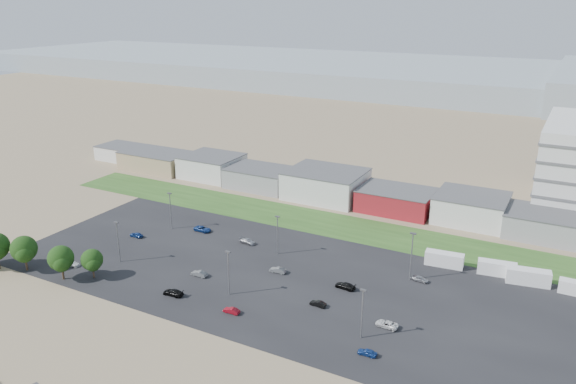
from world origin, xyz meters
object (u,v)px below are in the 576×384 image
Objects in this scene: parked_car_7 at (278,270)px; parked_car_9 at (203,229)px; parked_car_8 at (421,279)px; parked_car_4 at (199,274)px; parked_car_6 at (248,241)px; parked_car_10 at (72,264)px; parked_car_3 at (173,292)px; parked_car_12 at (345,286)px; parked_car_0 at (387,324)px; parked_car_5 at (136,235)px; parked_car_1 at (318,304)px; box_trailer_a at (444,259)px; parked_car_2 at (367,352)px; parked_car_13 at (231,311)px.

parked_car_9 is at bearing -115.40° from parked_car_7.
parked_car_4 is at bearing 120.41° from parked_car_8.
parked_car_10 is (-28.10, -28.66, -0.07)m from parked_car_6.
parked_car_10 is (-70.39, -29.39, -0.02)m from parked_car_8.
parked_car_3 is 28.34m from parked_car_10.
parked_car_12 is (29.65, 9.71, 0.03)m from parked_car_4.
parked_car_0 is 68.89m from parked_car_5.
parked_car_1 is at bearing -6.00° from parked_car_12.
parked_car_7 is (14.03, 9.39, -0.00)m from parked_car_4.
parked_car_5 is 56.08m from parked_car_12.
parked_car_1 is 24.21m from parked_car_8.
box_trailer_a is at bearing 148.83° from parked_car_12.
parked_car_12 is (29.53, -9.55, 0.00)m from parked_car_6.
parked_car_0 is at bearing 90.14° from parked_car_1.
parked_car_4 reaches higher than parked_car_1.
parked_car_4 is 19.26m from parked_car_6.
parked_car_3 is at bearing -144.23° from box_trailer_a.
parked_car_0 is 0.91× the size of parked_car_9.
parked_car_2 is 63.28m from parked_car_9.
parked_car_8 is 0.79× the size of parked_car_12.
box_trailer_a reaches higher than parked_car_10.
parked_car_3 is (-27.34, -9.88, 0.09)m from parked_car_1.
parked_car_8 is (14.72, 19.22, 0.04)m from parked_car_1.
parked_car_7 reaches higher than parked_car_1.
parked_car_13 is at bearing -49.89° from parked_car_1.
parked_car_13 is at bearing 65.94° from parked_car_5.
parked_car_12 is (15.61, 0.33, 0.03)m from parked_car_7.
box_trailer_a is 46.07m from parked_car_6.
parked_car_3 is 9.12m from parked_car_4.
parked_car_2 is (-3.28, -39.37, -0.99)m from box_trailer_a.
parked_car_4 is 0.80× the size of parked_car_9.
parked_car_9 reaches higher than parked_car_3.
parked_car_6 reaches higher than parked_car_8.
parked_car_9 reaches higher than parked_car_8.
parked_car_13 is at bearing -146.73° from parked_car_6.
parked_car_0 is at bearing 178.31° from parked_car_2.
box_trailer_a is at bearing -70.21° from parked_car_6.
parked_car_7 is 0.95× the size of parked_car_10.
parked_car_0 is 1.08× the size of parked_car_10.
parked_car_12 reaches higher than parked_car_2.
parked_car_7 reaches higher than parked_car_2.
parked_car_0 is at bearing 67.16° from parked_car_7.
parked_car_10 reaches higher than parked_car_2.
parked_car_3 reaches higher than parked_car_6.
parked_car_8 is at bearing 135.13° from parked_car_12.
parked_car_10 is (-27.98, -9.41, -0.05)m from parked_car_4.
parked_car_3 is at bearing -91.89° from parked_car_2.
box_trailer_a is 37.04m from parked_car_7.
parked_car_5 is 0.91× the size of parked_car_10.
parked_car_2 is at bearing 38.18° from parked_car_12.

